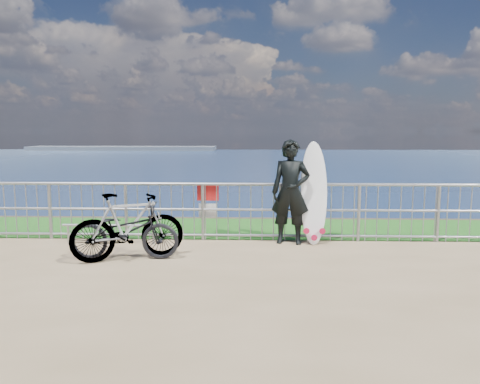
{
  "coord_description": "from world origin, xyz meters",
  "views": [
    {
      "loc": [
        0.54,
        -7.29,
        2.1
      ],
      "look_at": [
        0.24,
        1.2,
        1.0
      ],
      "focal_mm": 35.0,
      "sensor_mm": 36.0,
      "label": 1
    }
  ],
  "objects_px": {
    "bicycle_near": "(125,231)",
    "bicycle_far": "(128,226)",
    "surfer": "(291,192)",
    "surfboard": "(314,197)"
  },
  "relations": [
    {
      "from": "surfer",
      "to": "bicycle_far",
      "type": "distance_m",
      "value": 3.04
    },
    {
      "from": "surfer",
      "to": "surfboard",
      "type": "relative_size",
      "value": 1.01
    },
    {
      "from": "bicycle_near",
      "to": "bicycle_far",
      "type": "distance_m",
      "value": 0.12
    },
    {
      "from": "surfboard",
      "to": "bicycle_near",
      "type": "distance_m",
      "value": 3.5
    },
    {
      "from": "surfboard",
      "to": "bicycle_near",
      "type": "height_order",
      "value": "surfboard"
    },
    {
      "from": "bicycle_near",
      "to": "bicycle_far",
      "type": "height_order",
      "value": "bicycle_far"
    },
    {
      "from": "bicycle_near",
      "to": "bicycle_far",
      "type": "xyz_separation_m",
      "value": [
        0.07,
        -0.04,
        0.09
      ]
    },
    {
      "from": "surfer",
      "to": "bicycle_far",
      "type": "relative_size",
      "value": 1.05
    },
    {
      "from": "surfboard",
      "to": "surfer",
      "type": "bearing_deg",
      "value": -175.08
    },
    {
      "from": "surfer",
      "to": "bicycle_near",
      "type": "height_order",
      "value": "surfer"
    }
  ]
}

